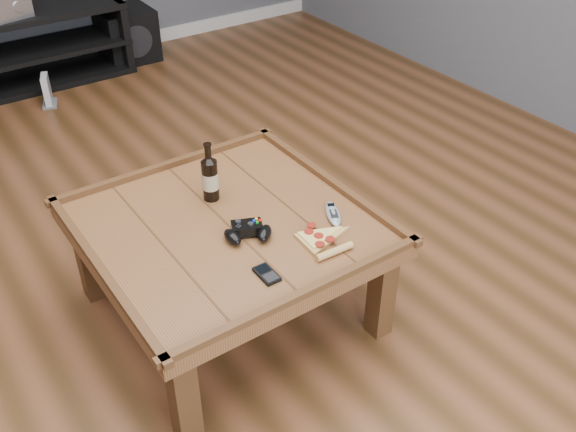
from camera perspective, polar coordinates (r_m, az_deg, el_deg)
ground at (r=2.67m, az=-4.96°, el=-8.44°), size 6.00×6.00×0.00m
baseboard at (r=5.11m, az=-22.79°, el=12.14°), size 5.00×0.02×0.10m
coffee_table at (r=2.42m, az=-5.43°, el=-1.76°), size 1.03×1.03×0.48m
media_console at (r=4.82m, az=-22.55°, el=13.43°), size 1.40×0.45×0.50m
beer_bottle at (r=2.47m, az=-6.95°, el=3.46°), size 0.06×0.06×0.24m
game_controller at (r=2.29m, az=-3.59°, el=-1.43°), size 0.18×0.16×0.05m
pizza_slice at (r=2.28m, az=2.94°, el=-2.14°), size 0.17×0.27×0.03m
smartphone at (r=2.14m, az=-1.90°, el=-5.19°), size 0.06×0.10×0.01m
remote_control at (r=2.41m, az=4.03°, el=0.20°), size 0.12×0.17×0.02m
subwoofer at (r=5.08m, az=-14.11°, el=15.39°), size 0.38×0.39×0.37m
game_console at (r=4.52m, az=-20.61°, el=10.31°), size 0.14×0.18×0.20m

